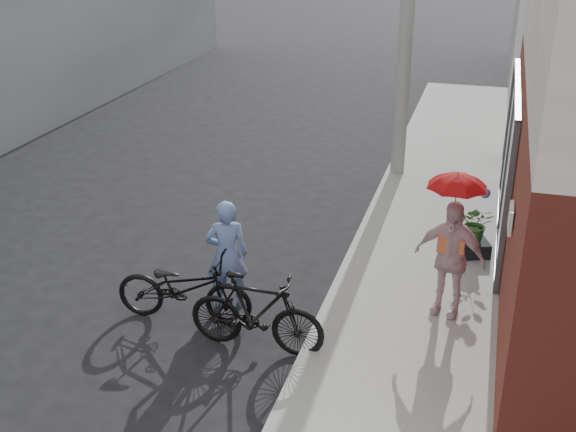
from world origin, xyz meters
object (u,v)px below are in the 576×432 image
at_px(bike_right, 256,313).
at_px(planter, 473,248).
at_px(bike_left, 184,288).
at_px(utility_pole, 408,0).
at_px(officer, 227,255).
at_px(kimono_woman, 450,258).

xyz_separation_m(bike_right, planter, (2.48, 3.22, -0.29)).
xyz_separation_m(bike_left, bike_right, (1.14, -0.39, 0.04)).
xyz_separation_m(utility_pole, bike_right, (-0.80, -6.60, -2.98)).
bearing_deg(bike_left, officer, -44.45).
bearing_deg(planter, utility_pole, 116.42).
distance_m(officer, kimono_woman, 2.96).
relative_size(utility_pole, officer, 4.42).
height_order(officer, bike_left, officer).
distance_m(utility_pole, planter, 4.98).
distance_m(bike_left, kimono_woman, 3.51).
relative_size(bike_right, kimono_woman, 1.09).
bearing_deg(utility_pole, bike_right, -96.92).
bearing_deg(officer, bike_left, 28.63).
xyz_separation_m(utility_pole, officer, (-1.51, -5.70, -2.71)).
xyz_separation_m(utility_pole, bike_left, (-1.94, -6.21, -3.01)).
bearing_deg(officer, bike_right, 107.14).
distance_m(utility_pole, bike_right, 7.28).
relative_size(officer, planter, 3.64).
height_order(bike_right, kimono_woman, kimono_woman).
bearing_deg(utility_pole, kimono_woman, -74.99).
distance_m(utility_pole, kimono_woman, 5.99).
bearing_deg(kimono_woman, bike_right, -133.74).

